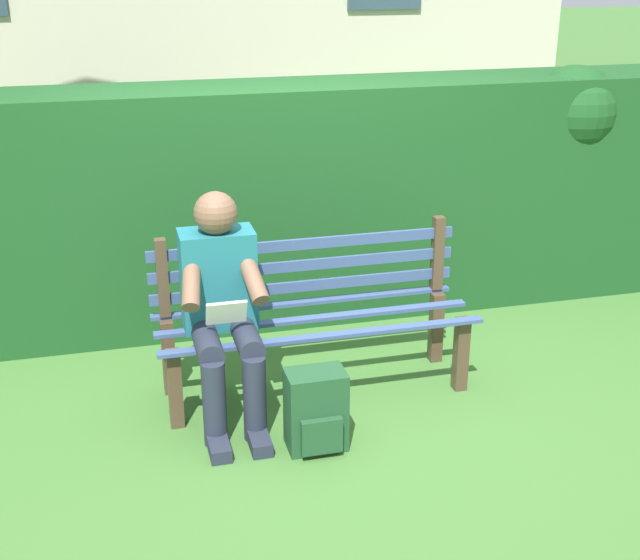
% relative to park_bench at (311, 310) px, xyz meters
% --- Properties ---
extents(ground, '(60.00, 60.00, 0.00)m').
position_rel_park_bench_xyz_m(ground, '(0.00, 0.09, -0.45)').
color(ground, '#3D6B2D').
extents(park_bench, '(1.72, 0.52, 0.88)m').
position_rel_park_bench_xyz_m(park_bench, '(0.00, 0.00, 0.00)').
color(park_bench, '#4C3828').
rests_on(park_bench, ground).
extents(person_seated, '(0.44, 0.73, 1.18)m').
position_rel_park_bench_xyz_m(person_seated, '(0.51, 0.19, 0.18)').
color(person_seated, '#1E6672').
rests_on(person_seated, ground).
extents(hedge_backdrop, '(6.45, 0.72, 1.58)m').
position_rel_park_bench_xyz_m(hedge_backdrop, '(-0.14, -1.05, 0.34)').
color(hedge_backdrop, '#19471E').
rests_on(hedge_backdrop, ground).
extents(backpack, '(0.29, 0.26, 0.41)m').
position_rel_park_bench_xyz_m(backpack, '(0.14, 0.64, -0.25)').
color(backpack, '#1E4728').
rests_on(backpack, ground).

